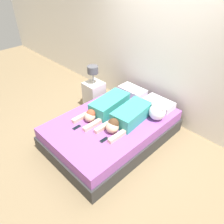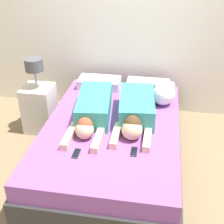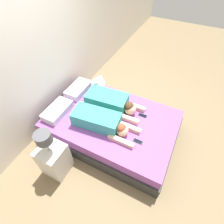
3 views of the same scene
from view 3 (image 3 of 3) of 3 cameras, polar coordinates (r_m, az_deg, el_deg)
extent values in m
plane|color=#7F6B4C|center=(3.31, 0.00, -6.93)|extent=(12.00, 12.00, 0.00)
cube|color=white|center=(3.05, -22.39, 16.91)|extent=(12.00, 0.06, 2.60)
cube|color=#2D2D2D|center=(3.21, 0.00, -5.63)|extent=(1.47, 2.19, 0.25)
cube|color=#8C4C9E|center=(3.03, 0.00, -3.12)|extent=(1.41, 2.13, 0.19)
cube|color=silver|center=(3.13, -17.38, 0.48)|extent=(0.54, 0.29, 0.12)
cube|color=silver|center=(3.46, -10.91, 7.43)|extent=(0.54, 0.29, 0.12)
cube|color=teal|center=(2.80, -5.12, -2.32)|extent=(0.43, 0.79, 0.24)
sphere|color=beige|center=(2.69, 3.46, -6.10)|extent=(0.18, 0.18, 0.18)
sphere|color=#99472D|center=(2.66, 3.05, -5.39)|extent=(0.16, 0.16, 0.16)
cube|color=beige|center=(2.65, 2.91, -9.43)|extent=(0.07, 0.41, 0.07)
cube|color=beige|center=(2.81, 5.41, -4.93)|extent=(0.07, 0.41, 0.07)
cube|color=teal|center=(3.08, -1.70, 3.90)|extent=(0.44, 0.74, 0.24)
sphere|color=beige|center=(2.97, 5.98, 0.94)|extent=(0.21, 0.21, 0.21)
sphere|color=#4C331E|center=(2.94, 5.59, 1.73)|extent=(0.18, 0.18, 0.18)
cube|color=beige|center=(2.92, 5.14, -2.12)|extent=(0.07, 0.39, 0.07)
cube|color=beige|center=(3.12, 7.40, 1.80)|extent=(0.07, 0.39, 0.07)
cube|color=#2D2D33|center=(2.71, 8.45, -9.44)|extent=(0.06, 0.15, 0.01)
cube|color=black|center=(2.70, 8.46, -9.38)|extent=(0.05, 0.13, 0.00)
cube|color=#2D2D33|center=(3.03, 9.97, -1.11)|extent=(0.06, 0.15, 0.01)
cube|color=black|center=(3.03, 9.98, -1.04)|extent=(0.05, 0.13, 0.00)
sphere|color=white|center=(3.38, -4.43, 8.85)|extent=(0.28, 0.28, 0.28)
sphere|color=white|center=(3.26, -5.22, 9.51)|extent=(0.10, 0.10, 0.10)
sphere|color=white|center=(3.36, -3.87, 10.99)|extent=(0.10, 0.10, 0.10)
cube|color=beige|center=(2.84, -18.21, -14.56)|extent=(0.36, 0.36, 0.59)
cylinder|color=#999999|center=(2.50, -20.40, -10.18)|extent=(0.03, 0.03, 0.22)
cylinder|color=#4C4C51|center=(2.36, -21.55, -7.81)|extent=(0.22, 0.22, 0.15)
camera|label=1|loc=(3.97, 55.38, 31.81)|focal=35.00mm
camera|label=2|loc=(2.93, 67.96, 9.13)|focal=50.00mm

